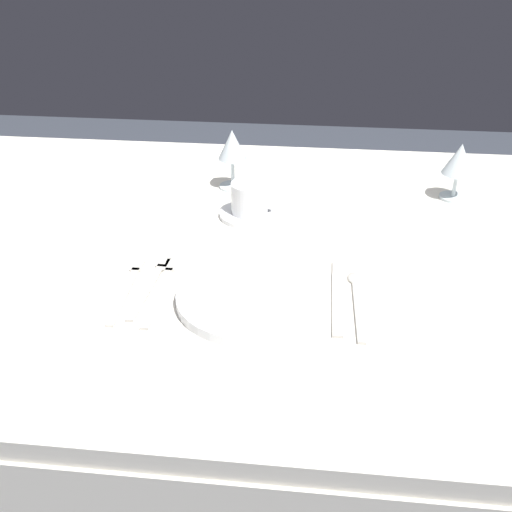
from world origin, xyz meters
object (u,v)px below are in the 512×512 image
at_px(coffee_cup_left, 250,198).
at_px(dinner_knife, 337,298).
at_px(fork_outer, 161,288).
at_px(dinner_plate, 248,297).
at_px(fork_inner, 151,283).
at_px(wine_glass_left, 459,162).
at_px(wine_glass_centre, 232,148).
at_px(spoon_soup, 357,296).
at_px(fork_salad, 128,287).

bearing_deg(coffee_cup_left, dinner_knife, -58.24).
distance_m(fork_outer, coffee_cup_left, 0.33).
bearing_deg(dinner_plate, fork_inner, 168.87).
height_order(coffee_cup_left, wine_glass_left, wine_glass_left).
relative_size(fork_inner, coffee_cup_left, 2.04).
height_order(dinner_plate, wine_glass_centre, wine_glass_centre).
xyz_separation_m(spoon_soup, coffee_cup_left, (-0.22, 0.29, 0.04)).
xyz_separation_m(coffee_cup_left, wine_glass_left, (0.45, 0.14, 0.05)).
height_order(fork_inner, dinner_knife, same).
bearing_deg(fork_inner, wine_glass_centre, 78.73).
relative_size(dinner_plate, spoon_soup, 1.20).
relative_size(fork_salad, wine_glass_left, 1.59).
bearing_deg(coffee_cup_left, fork_salad, -121.11).
bearing_deg(fork_outer, spoon_soup, 2.06).
xyz_separation_m(fork_salad, coffee_cup_left, (0.18, 0.30, 0.04)).
xyz_separation_m(spoon_soup, wine_glass_left, (0.24, 0.43, 0.09)).
height_order(dinner_knife, coffee_cup_left, coffee_cup_left).
bearing_deg(coffee_cup_left, fork_outer, -112.26).
relative_size(spoon_soup, wine_glass_left, 1.58).
bearing_deg(wine_glass_centre, dinner_plate, -78.82).
xyz_separation_m(fork_outer, wine_glass_centre, (0.06, 0.45, 0.10)).
xyz_separation_m(fork_salad, spoon_soup, (0.40, 0.01, -0.00)).
bearing_deg(fork_outer, coffee_cup_left, 67.74).
xyz_separation_m(fork_inner, spoon_soup, (0.36, -0.00, 0.00)).
bearing_deg(wine_glass_centre, fork_outer, -98.24).
bearing_deg(coffee_cup_left, spoon_soup, -52.79).
relative_size(dinner_plate, coffee_cup_left, 2.43).
distance_m(dinner_plate, wine_glass_centre, 0.49).
relative_size(fork_salad, spoon_soup, 1.01).
bearing_deg(wine_glass_centre, coffee_cup_left, -68.21).
distance_m(spoon_soup, wine_glass_left, 0.50).
distance_m(dinner_plate, spoon_soup, 0.19).
relative_size(dinner_knife, spoon_soup, 1.10).
distance_m(dinner_plate, fork_outer, 0.16).
bearing_deg(fork_inner, coffee_cup_left, 63.20).
distance_m(dinner_plate, dinner_knife, 0.15).
relative_size(fork_salad, wine_glass_centre, 1.46).
bearing_deg(fork_salad, dinner_plate, -4.73).
bearing_deg(wine_glass_left, dinner_knife, -121.55).
xyz_separation_m(dinner_plate, dinner_knife, (0.15, 0.02, -0.01)).
bearing_deg(wine_glass_left, dinner_plate, -132.28).
distance_m(spoon_soup, wine_glass_centre, 0.53).
height_order(fork_outer, spoon_soup, spoon_soup).
bearing_deg(dinner_knife, fork_salad, -179.19).
xyz_separation_m(fork_inner, dinner_knife, (0.33, -0.01, 0.00)).
xyz_separation_m(fork_inner, wine_glass_left, (0.60, 0.43, 0.09)).
bearing_deg(fork_salad, wine_glass_left, 34.87).
distance_m(fork_salad, coffee_cup_left, 0.36).
xyz_separation_m(dinner_plate, wine_glass_centre, (-0.09, 0.47, 0.09)).
bearing_deg(fork_outer, wine_glass_centre, 81.76).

